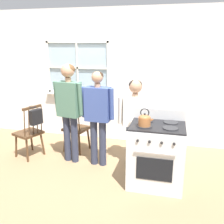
% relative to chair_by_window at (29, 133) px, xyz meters
% --- Properties ---
extents(ground_plane, '(16.00, 16.00, 0.00)m').
position_rel_chair_by_window_xyz_m(ground_plane, '(1.14, -0.18, -0.45)').
color(ground_plane, '#937551').
extents(wall_back, '(6.40, 0.16, 2.70)m').
position_rel_chair_by_window_xyz_m(wall_back, '(1.18, 1.22, 0.89)').
color(wall_back, white).
rests_on(wall_back, ground_plane).
extents(chair_by_window, '(0.52, 0.54, 0.98)m').
position_rel_chair_by_window_xyz_m(chair_by_window, '(0.00, 0.00, 0.00)').
color(chair_by_window, '#4C331E').
rests_on(chair_by_window, ground_plane).
extents(chair_near_wall, '(0.50, 0.48, 0.98)m').
position_rel_chair_by_window_xyz_m(chair_near_wall, '(0.73, 0.43, 0.00)').
color(chair_near_wall, '#4C331E').
rests_on(chair_near_wall, ground_plane).
extents(person_elderly_left, '(0.55, 0.28, 1.71)m').
position_rel_chair_by_window_xyz_m(person_elderly_left, '(0.81, 0.01, 0.60)').
color(person_elderly_left, '#2D3347').
rests_on(person_elderly_left, ground_plane).
extents(person_teen_center, '(0.56, 0.23, 1.60)m').
position_rel_chair_by_window_xyz_m(person_teen_center, '(1.31, 0.00, 0.51)').
color(person_teen_center, '#2D3347').
rests_on(person_teen_center, ground_plane).
extents(person_adult_right, '(0.57, 0.32, 1.46)m').
position_rel_chair_by_window_xyz_m(person_adult_right, '(1.89, 0.20, 0.45)').
color(person_adult_right, '#384766').
rests_on(person_adult_right, ground_plane).
extents(stove, '(0.78, 0.68, 1.08)m').
position_rel_chair_by_window_xyz_m(stove, '(2.31, -0.37, 0.02)').
color(stove, silver).
rests_on(stove, ground_plane).
extents(kettle, '(0.21, 0.17, 0.25)m').
position_rel_chair_by_window_xyz_m(kettle, '(2.13, -0.50, 0.58)').
color(kettle, '#A86638').
rests_on(kettle, stove).
extents(potted_plant, '(0.15, 0.15, 0.32)m').
position_rel_chair_by_window_xyz_m(potted_plant, '(0.37, 1.13, 0.62)').
color(potted_plant, '#42474C').
rests_on(potted_plant, wall_back).
extents(handbag, '(0.24, 0.24, 0.31)m').
position_rel_chair_by_window_xyz_m(handbag, '(0.22, -0.08, 0.36)').
color(handbag, black).
rests_on(handbag, chair_by_window).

